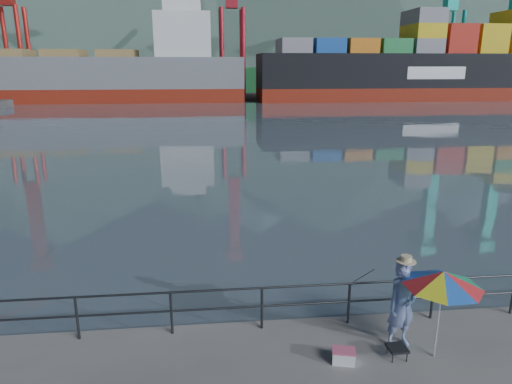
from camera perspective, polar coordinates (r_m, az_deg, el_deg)
harbor_water at (r=137.48m, az=-6.17°, el=13.10°), size 500.00×280.00×0.00m
far_dock at (r=101.02m, az=-0.32°, el=12.32°), size 200.00×40.00×0.40m
guardrail at (r=10.45m, az=-4.89°, el=-14.46°), size 22.00×0.06×1.03m
port_cranes at (r=97.04m, az=13.61°, el=21.24°), size 116.00×28.00×38.40m
container_stacks at (r=107.34m, az=13.32°, el=13.79°), size 58.00×8.40×7.80m
fisherman at (r=10.21m, az=17.78°, el=-13.25°), size 0.79×0.62×1.90m
beach_umbrella at (r=9.73m, az=22.35°, el=-10.03°), size 2.06×2.06×1.90m
folding_stool at (r=10.21m, az=17.20°, el=-18.56°), size 0.39×0.39×0.25m
cooler_bag at (r=9.84m, az=10.88°, el=-19.57°), size 0.50×0.39×0.25m
fishing_rod at (r=11.67m, az=12.74°, el=-14.33°), size 0.12×1.82×1.28m
bulk_carrier at (r=83.00m, az=-19.84°, el=13.55°), size 54.30×9.40×14.50m
container_ship at (r=88.58m, az=21.23°, el=14.64°), size 58.10×9.68×18.10m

